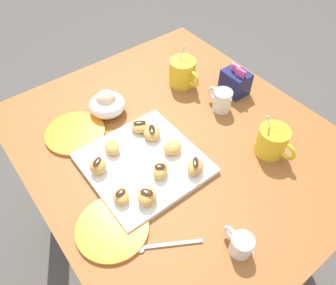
% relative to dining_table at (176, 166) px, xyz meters
% --- Properties ---
extents(ground_plane, '(8.00, 8.00, 0.00)m').
position_rel_dining_table_xyz_m(ground_plane, '(0.00, 0.00, -0.61)').
color(ground_plane, '#514C47').
extents(dining_table, '(1.00, 0.87, 0.75)m').
position_rel_dining_table_xyz_m(dining_table, '(0.00, 0.00, 0.00)').
color(dining_table, '#935628').
rests_on(dining_table, ground_plane).
extents(pastry_plate_square, '(0.31, 0.31, 0.02)m').
position_rel_dining_table_xyz_m(pastry_plate_square, '(0.02, -0.14, 0.14)').
color(pastry_plate_square, white).
rests_on(pastry_plate_square, dining_table).
extents(coffee_mug_yellow_left, '(0.13, 0.09, 0.14)m').
position_rel_dining_table_xyz_m(coffee_mug_yellow_left, '(-0.20, 0.18, 0.18)').
color(coffee_mug_yellow_left, yellow).
rests_on(coffee_mug_yellow_left, dining_table).
extents(coffee_mug_yellow_right, '(0.12, 0.09, 0.13)m').
position_rel_dining_table_xyz_m(coffee_mug_yellow_right, '(0.20, 0.18, 0.18)').
color(coffee_mug_yellow_right, yellow).
rests_on(coffee_mug_yellow_right, dining_table).
extents(cream_pitcher_white, '(0.10, 0.06, 0.07)m').
position_rel_dining_table_xyz_m(cream_pitcher_white, '(-0.02, 0.20, 0.17)').
color(cream_pitcher_white, white).
rests_on(cream_pitcher_white, dining_table).
extents(sugar_caddy, '(0.09, 0.07, 0.11)m').
position_rel_dining_table_xyz_m(sugar_caddy, '(-0.05, 0.30, 0.17)').
color(sugar_caddy, '#191E51').
rests_on(sugar_caddy, dining_table).
extents(ice_cream_bowl, '(0.12, 0.12, 0.09)m').
position_rel_dining_table_xyz_m(ice_cream_bowl, '(-0.23, -0.10, 0.17)').
color(ice_cream_bowl, white).
rests_on(ice_cream_bowl, dining_table).
extents(chocolate_sauce_pitcher, '(0.09, 0.05, 0.06)m').
position_rel_dining_table_xyz_m(chocolate_sauce_pitcher, '(0.36, -0.10, 0.16)').
color(chocolate_sauce_pitcher, white).
rests_on(chocolate_sauce_pitcher, dining_table).
extents(saucer_orange_left, '(0.18, 0.18, 0.01)m').
position_rel_dining_table_xyz_m(saucer_orange_left, '(-0.21, -0.24, 0.14)').
color(saucer_orange_left, orange).
rests_on(saucer_orange_left, dining_table).
extents(saucer_orange_right, '(0.18, 0.18, 0.01)m').
position_rel_dining_table_xyz_m(saucer_orange_right, '(0.13, -0.31, 0.14)').
color(saucer_orange_right, orange).
rests_on(saucer_orange_right, dining_table).
extents(loose_spoon_near_saucer, '(0.09, 0.14, 0.01)m').
position_rel_dining_table_xyz_m(loose_spoon_near_saucer, '(0.24, -0.25, 0.14)').
color(loose_spoon_near_saucer, silver).
rests_on(loose_spoon_near_saucer, dining_table).
extents(beignet_0, '(0.07, 0.07, 0.03)m').
position_rel_dining_table_xyz_m(beignet_0, '(-0.04, -0.06, 0.17)').
color(beignet_0, '#DBA351').
rests_on(beignet_0, pastry_plate_square).
extents(chocolate_drizzle_0, '(0.04, 0.03, 0.00)m').
position_rel_dining_table_xyz_m(chocolate_drizzle_0, '(-0.04, -0.06, 0.18)').
color(chocolate_drizzle_0, '#381E11').
rests_on(chocolate_drizzle_0, beignet_0).
extents(beignet_1, '(0.05, 0.05, 0.03)m').
position_rel_dining_table_xyz_m(beignet_1, '(0.04, -0.05, 0.17)').
color(beignet_1, '#DBA351').
rests_on(beignet_1, pastry_plate_square).
extents(beignet_2, '(0.06, 0.05, 0.03)m').
position_rel_dining_table_xyz_m(beignet_2, '(0.09, -0.25, 0.16)').
color(beignet_2, '#DBA351').
rests_on(beignet_2, pastry_plate_square).
extents(chocolate_drizzle_2, '(0.02, 0.03, 0.00)m').
position_rel_dining_table_xyz_m(chocolate_drizzle_2, '(0.09, -0.25, 0.18)').
color(chocolate_drizzle_2, '#381E11').
rests_on(chocolate_drizzle_2, beignet_2).
extents(beignet_3, '(0.07, 0.07, 0.03)m').
position_rel_dining_table_xyz_m(beignet_3, '(-0.09, -0.08, 0.16)').
color(beignet_3, '#DBA351').
rests_on(beignet_3, pastry_plate_square).
extents(chocolate_drizzle_3, '(0.03, 0.04, 0.00)m').
position_rel_dining_table_xyz_m(chocolate_drizzle_3, '(-0.09, -0.08, 0.18)').
color(chocolate_drizzle_3, '#381E11').
rests_on(chocolate_drizzle_3, beignet_3).
extents(beignet_4, '(0.07, 0.07, 0.03)m').
position_rel_dining_table_xyz_m(beignet_4, '(0.08, -0.13, 0.17)').
color(beignet_4, '#DBA351').
rests_on(beignet_4, pastry_plate_square).
extents(chocolate_drizzle_4, '(0.03, 0.03, 0.00)m').
position_rel_dining_table_xyz_m(chocolate_drizzle_4, '(0.08, -0.13, 0.19)').
color(chocolate_drizzle_4, '#381E11').
rests_on(chocolate_drizzle_4, beignet_4).
extents(beignet_5, '(0.07, 0.07, 0.04)m').
position_rel_dining_table_xyz_m(beignet_5, '(-0.03, -0.25, 0.17)').
color(beignet_5, '#DBA351').
rests_on(beignet_5, pastry_plate_square).
extents(chocolate_drizzle_5, '(0.03, 0.04, 0.00)m').
position_rel_dining_table_xyz_m(chocolate_drizzle_5, '(-0.03, -0.25, 0.19)').
color(chocolate_drizzle_5, '#381E11').
rests_on(chocolate_drizzle_5, beignet_5).
extents(beignet_6, '(0.07, 0.07, 0.04)m').
position_rel_dining_table_xyz_m(beignet_6, '(0.13, -0.20, 0.17)').
color(beignet_6, '#DBA351').
rests_on(beignet_6, pastry_plate_square).
extents(chocolate_drizzle_6, '(0.04, 0.03, 0.00)m').
position_rel_dining_table_xyz_m(chocolate_drizzle_6, '(0.13, -0.20, 0.19)').
color(chocolate_drizzle_6, '#381E11').
rests_on(chocolate_drizzle_6, beignet_6).
extents(beignet_7, '(0.06, 0.05, 0.03)m').
position_rel_dining_table_xyz_m(beignet_7, '(-0.07, -0.19, 0.17)').
color(beignet_7, '#DBA351').
rests_on(beignet_7, pastry_plate_square).
extents(beignet_8, '(0.06, 0.07, 0.04)m').
position_rel_dining_table_xyz_m(beignet_8, '(0.13, -0.04, 0.17)').
color(beignet_8, '#DBA351').
rests_on(beignet_8, pastry_plate_square).
extents(chocolate_drizzle_8, '(0.04, 0.04, 0.00)m').
position_rel_dining_table_xyz_m(chocolate_drizzle_8, '(0.13, -0.04, 0.19)').
color(chocolate_drizzle_8, '#381E11').
rests_on(chocolate_drizzle_8, beignet_8).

